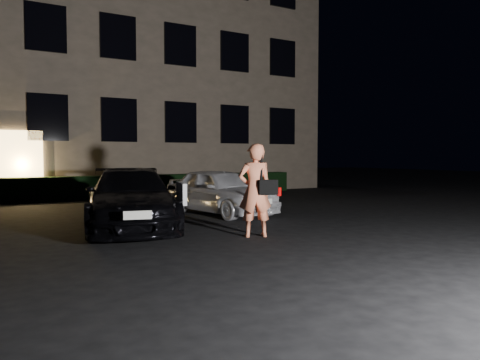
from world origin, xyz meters
TOP-DOWN VIEW (x-y plane):
  - ground at (0.00, 0.00)m, footprint 80.00×80.00m
  - building at (-0.00, 14.99)m, footprint 20.00×8.11m
  - hedge at (0.00, 10.50)m, footprint 15.00×0.70m
  - sedan at (-2.05, 2.87)m, footprint 2.93×4.89m
  - hatch at (0.82, 4.08)m, footprint 2.11×3.94m
  - man at (-0.26, 0.53)m, footprint 0.78×0.65m

SIDE VIEW (x-z plane):
  - ground at x=0.00m, z-range 0.00..0.00m
  - hedge at x=0.00m, z-range 0.00..0.85m
  - hatch at x=0.82m, z-range 0.00..1.27m
  - sedan at x=-2.05m, z-range 0.00..1.33m
  - man at x=-0.26m, z-range 0.00..1.85m
  - building at x=0.00m, z-range 0.00..12.00m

